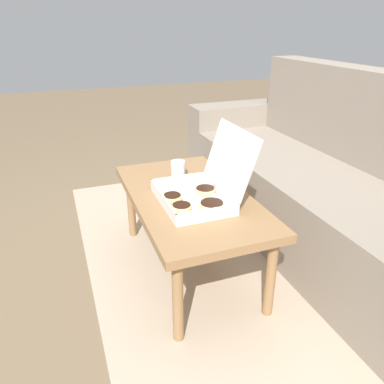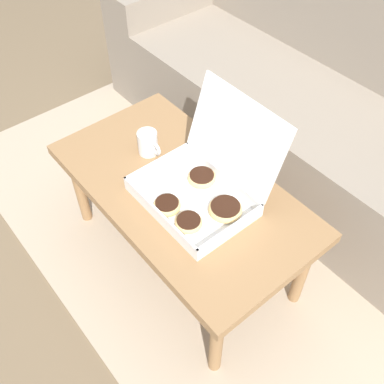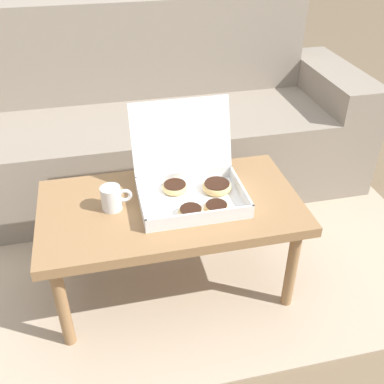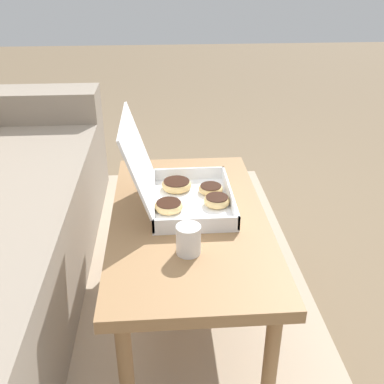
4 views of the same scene
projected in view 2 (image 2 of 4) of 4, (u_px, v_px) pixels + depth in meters
The scene contains 6 objects.
ground_plane at pixel (195, 247), 1.93m from camera, with size 12.00×12.00×0.00m, color #756047.
area_rug at pixel (246, 212), 2.05m from camera, with size 2.48×1.74×0.01m, color tan.
couch at pixel (329, 114), 2.01m from camera, with size 2.36×0.75×0.96m.
coffee_table at pixel (182, 195), 1.61m from camera, with size 0.98×0.53×0.43m.
pastry_box at pixel (205, 186), 1.49m from camera, with size 0.39×0.37×0.33m.
coffee_mug at pixel (148, 143), 1.65m from camera, with size 0.11×0.07×0.09m.
Camera 2 is at (0.84, -0.72, 1.59)m, focal length 42.00 mm.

